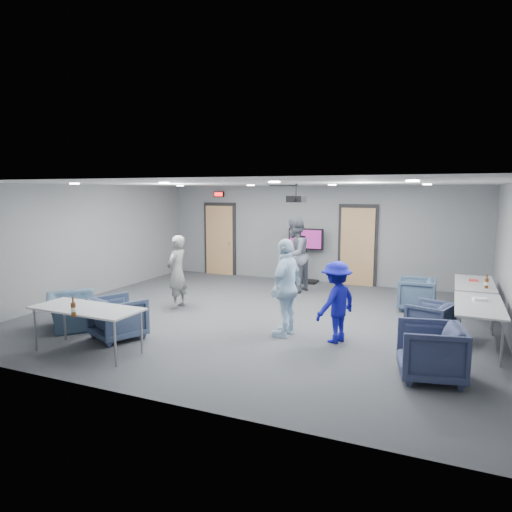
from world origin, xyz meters
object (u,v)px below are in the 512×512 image
at_px(chair_front_a, 118,318).
at_px(chair_right_b, 430,320).
at_px(person_c, 286,287).
at_px(chair_front_b, 72,311).
at_px(person_b, 295,255).
at_px(table_right_b, 479,307).
at_px(table_front_left, 87,310).
at_px(bottle_front, 73,309).
at_px(tv_stand, 306,252).
at_px(projector, 296,199).
at_px(chair_right_c, 430,352).
at_px(chair_right_a, 416,294).
at_px(person_a, 177,272).
at_px(table_right_a, 474,285).
at_px(bottle_right, 487,283).
at_px(person_d, 336,302).

bearing_deg(chair_front_a, chair_right_b, -131.81).
height_order(person_c, chair_front_b, person_c).
distance_m(person_b, person_c, 3.53).
xyz_separation_m(table_right_b, table_front_left, (-5.70, -2.71, 0.00)).
relative_size(chair_front_a, table_right_b, 0.46).
height_order(chair_front_a, bottle_front, bottle_front).
height_order(tv_stand, projector, projector).
bearing_deg(person_b, table_right_b, 65.49).
relative_size(chair_right_c, projector, 2.40).
xyz_separation_m(chair_right_a, table_right_b, (1.10, -2.08, 0.33)).
height_order(person_a, projector, projector).
distance_m(person_c, tv_stand, 4.81).
height_order(chair_front_a, table_right_b, chair_front_a).
bearing_deg(chair_right_a, tv_stand, -122.87).
xyz_separation_m(table_right_a, bottle_right, (0.18, -0.51, 0.14)).
height_order(table_right_b, bottle_right, bottle_right).
bearing_deg(chair_front_a, chair_front_b, 16.83).
height_order(person_b, table_right_a, person_b).
bearing_deg(person_c, table_right_a, 135.44).
relative_size(person_a, bottle_front, 5.50).
bearing_deg(person_c, chair_right_b, 116.43).
bearing_deg(person_d, table_right_b, 131.08).
bearing_deg(chair_right_b, table_front_left, -41.24).
distance_m(chair_right_a, table_front_left, 6.65).
xyz_separation_m(person_d, chair_front_b, (-4.72, -1.18, -0.38)).
bearing_deg(bottle_front, person_a, 97.44).
xyz_separation_m(chair_right_c, chair_front_a, (-5.06, -0.31, -0.01)).
xyz_separation_m(chair_right_c, chair_front_b, (-6.27, -0.15, -0.07)).
relative_size(person_b, table_front_left, 1.04).
bearing_deg(chair_front_a, person_d, -134.94).
bearing_deg(person_d, person_a, -78.65).
bearing_deg(tv_stand, table_front_left, -102.63).
xyz_separation_m(person_d, table_right_b, (2.20, 0.64, -0.01)).
distance_m(person_d, chair_right_c, 1.89).
xyz_separation_m(table_front_left, bottle_right, (5.88, 4.10, 0.14)).
xyz_separation_m(chair_right_b, table_right_b, (0.75, -0.23, 0.37)).
distance_m(bottle_right, tv_stand, 5.11).
relative_size(person_c, chair_right_a, 2.26).
bearing_deg(person_b, chair_right_c, 47.28).
xyz_separation_m(person_d, projector, (-1.01, 0.84, 1.71)).
relative_size(chair_right_a, table_right_a, 0.44).
distance_m(person_c, table_right_b, 3.17).
height_order(table_right_a, bottle_front, bottle_front).
bearing_deg(chair_right_b, person_b, -108.90).
relative_size(person_b, table_right_a, 1.09).
relative_size(person_c, chair_front_b, 1.78).
bearing_deg(chair_front_a, bottle_front, 123.87).
bearing_deg(projector, chair_right_a, 46.53).
height_order(bottle_front, projector, projector).
distance_m(chair_right_b, chair_front_a, 5.43).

